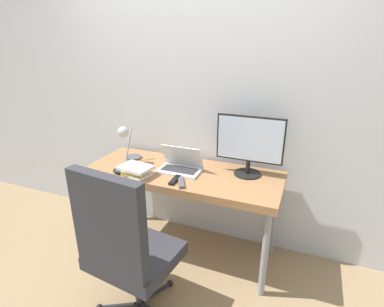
# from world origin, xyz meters

# --- Properties ---
(ground_plane) EXTENTS (12.00, 12.00, 0.00)m
(ground_plane) POSITION_xyz_m (0.00, 0.00, 0.00)
(ground_plane) COLOR #937A56
(wall_back) EXTENTS (8.00, 0.05, 2.60)m
(wall_back) POSITION_xyz_m (0.00, 0.69, 1.30)
(wall_back) COLOR silver
(wall_back) RESTS_ON ground_plane
(desk) EXTENTS (1.60, 0.62, 0.78)m
(desk) POSITION_xyz_m (0.00, 0.31, 0.71)
(desk) COLOR #996B42
(desk) RESTS_ON ground_plane
(laptop) EXTENTS (0.34, 0.21, 0.21)m
(laptop) POSITION_xyz_m (-0.02, 0.31, 0.82)
(laptop) COLOR silver
(laptop) RESTS_ON desk
(monitor) EXTENTS (0.52, 0.22, 0.48)m
(monitor) POSITION_xyz_m (0.50, 0.45, 1.04)
(monitor) COLOR black
(monitor) RESTS_ON desk
(desk_lamp) EXTENTS (0.15, 0.24, 0.33)m
(desk_lamp) POSITION_xyz_m (-0.53, 0.32, 0.98)
(desk_lamp) COLOR #4C4C51
(desk_lamp) RESTS_ON desk
(office_chair) EXTENTS (0.59, 0.58, 1.12)m
(office_chair) POSITION_xyz_m (-0.05, -0.48, 0.60)
(office_chair) COLOR black
(office_chair) RESTS_ON ground_plane
(book_stack) EXTENTS (0.27, 0.22, 0.08)m
(book_stack) POSITION_xyz_m (-0.31, 0.10, 0.82)
(book_stack) COLOR silver
(book_stack) RESTS_ON desk
(tv_remote) EXTENTS (0.12, 0.17, 0.02)m
(tv_remote) POSITION_xyz_m (0.08, 0.10, 0.79)
(tv_remote) COLOR #4C4C51
(tv_remote) RESTS_ON desk
(media_remote) EXTENTS (0.05, 0.16, 0.02)m
(media_remote) POSITION_xyz_m (0.02, 0.12, 0.79)
(media_remote) COLOR black
(media_remote) RESTS_ON desk
(game_controller) EXTENTS (0.15, 0.10, 0.04)m
(game_controller) POSITION_xyz_m (-0.44, 0.10, 0.80)
(game_controller) COLOR black
(game_controller) RESTS_ON desk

